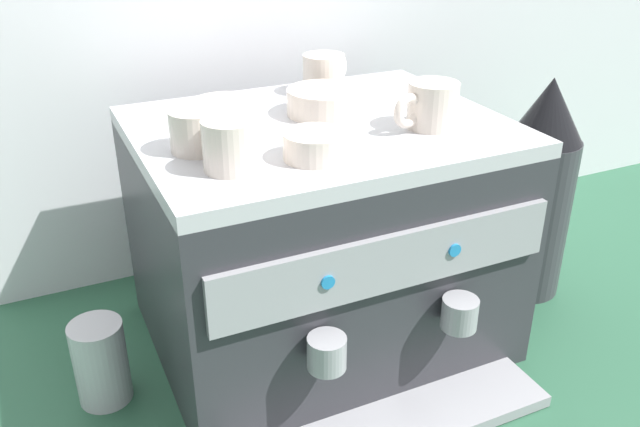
{
  "coord_description": "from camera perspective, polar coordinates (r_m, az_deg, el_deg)",
  "views": [
    {
      "loc": [
        -0.44,
        -0.94,
        0.77
      ],
      "look_at": [
        0.0,
        0.0,
        0.25
      ],
      "focal_mm": 37.84,
      "sensor_mm": 36.0,
      "label": 1
    }
  ],
  "objects": [
    {
      "name": "coffee_grinder",
      "position": [
        1.38,
        17.85,
        1.89
      ],
      "size": [
        0.14,
        0.14,
        0.44
      ],
      "color": "#333338",
      "rests_on": "ground_plane"
    },
    {
      "name": "ceramic_bowl_0",
      "position": [
        0.95,
        -0.44,
        5.72
      ],
      "size": [
        0.09,
        0.09,
        0.04
      ],
      "color": "beige",
      "rests_on": "espresso_machine"
    },
    {
      "name": "ceramic_bowl_1",
      "position": [
        1.14,
        0.37,
        9.4
      ],
      "size": [
        0.13,
        0.13,
        0.04
      ],
      "color": "beige",
      "rests_on": "espresso_machine"
    },
    {
      "name": "ceramic_cup_1",
      "position": [
        0.99,
        -10.15,
        6.98
      ],
      "size": [
        0.11,
        0.08,
        0.06
      ],
      "color": "beige",
      "rests_on": "espresso_machine"
    },
    {
      "name": "ceramic_cup_2",
      "position": [
        1.08,
        9.34,
        9.01
      ],
      "size": [
        0.12,
        0.08,
        0.07
      ],
      "color": "beige",
      "rests_on": "espresso_machine"
    },
    {
      "name": "tiled_backsplash_wall",
      "position": [
        1.41,
        -6.41,
        14.03
      ],
      "size": [
        2.8,
        0.03,
        0.93
      ],
      "primitive_type": "cube",
      "color": "silver",
      "rests_on": "ground_plane"
    },
    {
      "name": "milk_pitcher",
      "position": [
        1.16,
        -18.05,
        -11.86
      ],
      "size": [
        0.09,
        0.09,
        0.14
      ],
      "primitive_type": "cylinder",
      "color": "#B7B7BC",
      "rests_on": "ground_plane"
    },
    {
      "name": "ceramic_cup_3",
      "position": [
        1.26,
        0.43,
        11.77
      ],
      "size": [
        0.11,
        0.09,
        0.07
      ],
      "color": "beige",
      "rests_on": "espresso_machine"
    },
    {
      "name": "espresso_machine",
      "position": [
        1.18,
        0.1,
        -2.0
      ],
      "size": [
        0.59,
        0.58,
        0.41
      ],
      "color": "#2D2D33",
      "rests_on": "ground_plane"
    },
    {
      "name": "ceramic_bowl_2",
      "position": [
        1.1,
        -7.99,
        8.37
      ],
      "size": [
        0.11,
        0.11,
        0.04
      ],
      "color": "beige",
      "rests_on": "espresso_machine"
    },
    {
      "name": "ground_plane",
      "position": [
        1.29,
        0.0,
        -9.86
      ],
      "size": [
        4.0,
        4.0,
        0.0
      ],
      "primitive_type": "plane",
      "color": "#28563D"
    },
    {
      "name": "ceramic_cup_0",
      "position": [
        0.92,
        -7.68,
        5.85
      ],
      "size": [
        0.08,
        0.12,
        0.07
      ],
      "color": "beige",
      "rests_on": "espresso_machine"
    }
  ]
}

